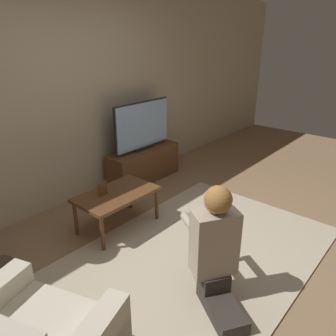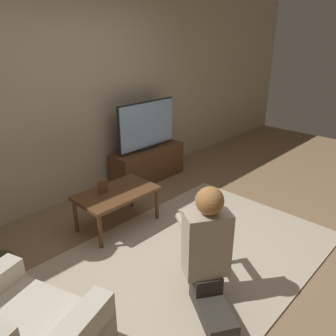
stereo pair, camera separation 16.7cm
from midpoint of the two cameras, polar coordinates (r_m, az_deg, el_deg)
name	(u,v)px [view 2 (the right image)]	position (r m, az deg, el deg)	size (l,w,h in m)	color
ground_plane	(188,260)	(3.23, 5.07, -15.71)	(10.00, 10.00, 0.00)	#896B4C
wall_back	(65,97)	(4.08, -16.30, 11.78)	(10.00, 0.06, 2.60)	tan
rug	(188,259)	(3.23, 5.07, -15.60)	(2.91, 1.88, 0.02)	#BCAD93
tv_stand	(148,164)	(4.75, -2.49, 0.69)	(1.13, 0.37, 0.47)	brown
tv	(147,125)	(4.57, -2.64, 7.43)	(1.00, 0.08, 0.67)	black
coffee_table	(117,195)	(3.57, -7.62, -4.76)	(0.86, 0.52, 0.42)	brown
person_kneeling	(207,248)	(2.55, 8.80, -13.62)	(0.66, 0.84, 0.99)	#332D28
picture_frame	(103,187)	(3.49, -9.94, -3.30)	(0.11, 0.01, 0.15)	brown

